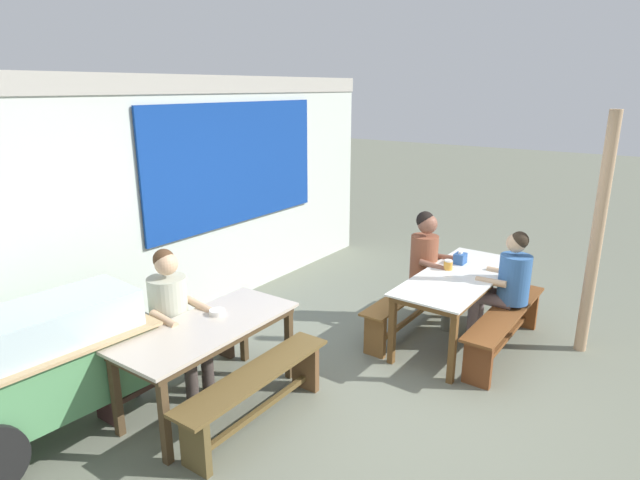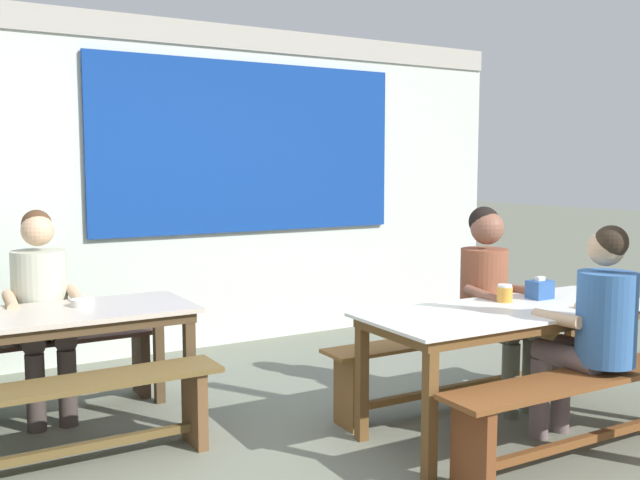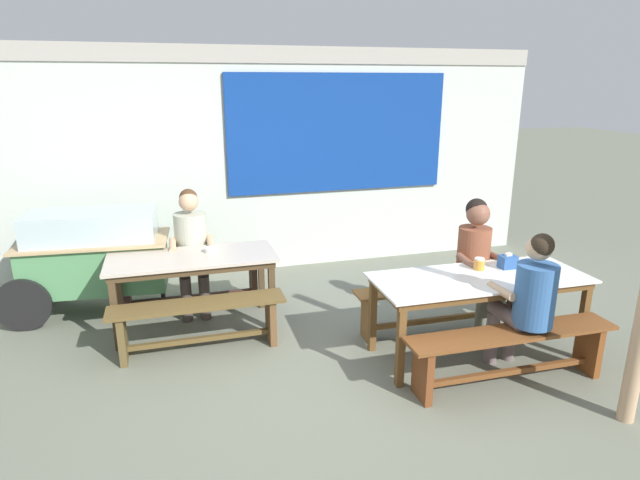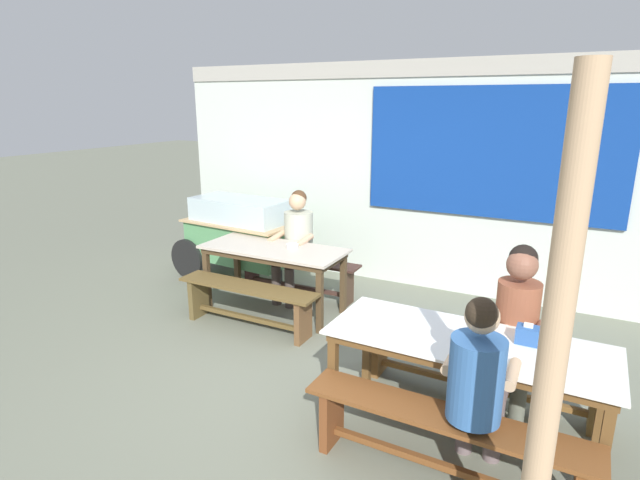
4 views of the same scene
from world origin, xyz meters
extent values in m
plane|color=slate|center=(0.00, 0.00, 0.00)|extent=(40.00, 40.00, 0.00)
cube|color=silver|center=(0.00, 2.66, 1.27)|extent=(6.87, 0.12, 2.54)
cube|color=navy|center=(0.78, 2.57, 1.72)|extent=(2.82, 0.03, 1.46)
cube|color=#A8A499|center=(0.00, 2.68, 2.64)|extent=(6.87, 0.20, 0.20)
cube|color=beige|center=(-1.18, 1.11, 0.72)|extent=(1.59, 0.69, 0.03)
cube|color=#483621|center=(-1.18, 1.11, 0.68)|extent=(1.51, 0.63, 0.06)
cube|color=#483621|center=(-0.46, 1.39, 0.32)|extent=(0.06, 0.06, 0.65)
cube|color=#483621|center=(-0.46, 0.83, 0.32)|extent=(0.06, 0.06, 0.65)
cube|color=#483621|center=(-1.89, 1.39, 0.32)|extent=(0.06, 0.06, 0.65)
cube|color=#483621|center=(-1.89, 0.82, 0.32)|extent=(0.06, 0.06, 0.65)
cube|color=silver|center=(1.16, -0.15, 0.73)|extent=(1.87, 0.77, 0.02)
cube|color=brown|center=(1.16, -0.15, 0.69)|extent=(1.79, 0.71, 0.06)
cube|color=brown|center=(2.02, 0.14, 0.33)|extent=(0.06, 0.06, 0.66)
cube|color=brown|center=(2.01, -0.48, 0.33)|extent=(0.06, 0.06, 0.66)
cube|color=brown|center=(0.32, 0.17, 0.33)|extent=(0.06, 0.06, 0.66)
cube|color=brown|center=(0.31, -0.44, 0.33)|extent=(0.06, 0.06, 0.66)
cube|color=#412A22|center=(-1.18, 1.62, 0.45)|extent=(1.56, 0.28, 0.03)
cube|color=#432F22|center=(-0.52, 1.62, 0.22)|extent=(0.06, 0.23, 0.44)
cube|color=#412524|center=(-1.84, 1.62, 0.22)|extent=(0.06, 0.23, 0.44)
cube|color=#412A22|center=(-1.18, 1.62, 0.11)|extent=(1.28, 0.05, 0.04)
cube|color=brown|center=(-1.17, 0.59, 0.45)|extent=(1.54, 0.32, 0.03)
cube|color=brown|center=(-0.52, 0.60, 0.22)|extent=(0.06, 0.26, 0.44)
cube|color=brown|center=(-1.82, 0.59, 0.22)|extent=(0.06, 0.26, 0.44)
cube|color=brown|center=(-1.17, 0.59, 0.11)|extent=(1.26, 0.05, 0.04)
cube|color=brown|center=(1.17, 0.36, 0.46)|extent=(1.88, 0.30, 0.02)
cube|color=brown|center=(1.99, 0.35, 0.22)|extent=(0.06, 0.23, 0.44)
cube|color=brown|center=(0.36, 0.38, 0.22)|extent=(0.06, 0.23, 0.44)
cube|color=brown|center=(1.17, 0.36, 0.11)|extent=(1.60, 0.07, 0.04)
cube|color=brown|center=(1.16, -0.67, 0.45)|extent=(1.75, 0.33, 0.03)
cube|color=brown|center=(0.40, -0.65, 0.22)|extent=(0.06, 0.26, 0.44)
cube|color=brown|center=(1.16, -0.67, 0.11)|extent=(1.47, 0.07, 0.04)
cube|color=#54925B|center=(-2.12, 1.78, 0.51)|extent=(1.43, 0.74, 0.50)
cube|color=silver|center=(-2.12, 1.78, 0.92)|extent=(1.29, 0.67, 0.32)
cube|color=tan|center=(-2.12, 1.78, 0.77)|extent=(1.51, 0.83, 0.02)
cylinder|color=black|center=(-2.73, 2.18, 0.26)|extent=(0.53, 0.09, 0.53)
cylinder|color=black|center=(-2.78, 1.48, 0.26)|extent=(0.53, 0.09, 0.53)
cylinder|color=#333333|center=(-1.49, 1.73, 0.13)|extent=(0.05, 0.05, 0.26)
cylinder|color=#3F3F3F|center=(-1.25, 1.71, 0.66)|extent=(0.09, 0.64, 0.04)
cylinder|color=#626656|center=(1.33, 0.01, 0.23)|extent=(0.11, 0.11, 0.47)
cylinder|color=#626656|center=(1.51, 0.01, 0.23)|extent=(0.11, 0.11, 0.47)
cylinder|color=#626656|center=(1.33, 0.18, 0.52)|extent=(0.13, 0.38, 0.13)
cylinder|color=#626656|center=(1.51, 0.19, 0.52)|extent=(0.13, 0.38, 0.13)
cylinder|color=brown|center=(1.41, 0.36, 0.76)|extent=(0.31, 0.31, 0.51)
sphere|color=brown|center=(1.41, 0.34, 1.16)|extent=(0.22, 0.22, 0.22)
sphere|color=black|center=(1.41, 0.37, 1.20)|extent=(0.20, 0.20, 0.20)
cylinder|color=brown|center=(1.24, 0.17, 0.75)|extent=(0.07, 0.31, 0.11)
cylinder|color=brown|center=(1.59, 0.18, 0.75)|extent=(0.07, 0.30, 0.09)
cylinder|color=#6C5B5C|center=(1.41, -0.31, 0.23)|extent=(0.11, 0.11, 0.47)
cylinder|color=#6C5B5C|center=(1.23, -0.31, 0.23)|extent=(0.11, 0.11, 0.47)
cylinder|color=#6C5B5C|center=(1.41, -0.49, 0.52)|extent=(0.13, 0.40, 0.13)
cylinder|color=#6C5B5C|center=(1.23, -0.49, 0.52)|extent=(0.13, 0.40, 0.13)
cylinder|color=#34619E|center=(1.32, -0.67, 0.75)|extent=(0.31, 0.31, 0.50)
sphere|color=tan|center=(1.32, -0.65, 1.13)|extent=(0.19, 0.19, 0.19)
sphere|color=#2D2319|center=(1.32, -0.68, 1.16)|extent=(0.18, 0.18, 0.18)
cylinder|color=tan|center=(1.49, -0.49, 0.74)|extent=(0.07, 0.30, 0.07)
cylinder|color=tan|center=(1.14, -0.49, 0.74)|extent=(0.07, 0.30, 0.08)
cylinder|color=#413732|center=(-1.25, 1.27, 0.23)|extent=(0.11, 0.11, 0.47)
cylinder|color=#413732|center=(-1.07, 1.26, 0.23)|extent=(0.11, 0.11, 0.47)
cylinder|color=#413732|center=(-1.25, 1.45, 0.52)|extent=(0.14, 0.40, 0.13)
cylinder|color=#413732|center=(-1.07, 1.44, 0.52)|extent=(0.14, 0.40, 0.13)
cylinder|color=#B0B49E|center=(-1.15, 1.62, 0.77)|extent=(0.34, 0.34, 0.53)
sphere|color=tan|center=(-1.15, 1.60, 1.16)|extent=(0.20, 0.20, 0.20)
sphere|color=#4C331E|center=(-1.15, 1.63, 1.20)|extent=(0.18, 0.18, 0.18)
cylinder|color=tan|center=(-1.35, 1.45, 0.76)|extent=(0.08, 0.31, 0.11)
cylinder|color=tan|center=(-0.97, 1.44, 0.76)|extent=(0.08, 0.31, 0.11)
cube|color=#2A5497|center=(1.52, -0.02, 0.79)|extent=(0.14, 0.11, 0.11)
cube|color=white|center=(1.52, -0.02, 0.86)|extent=(0.06, 0.03, 0.02)
cylinder|color=gold|center=(1.25, 0.01, 0.78)|extent=(0.09, 0.09, 0.09)
cylinder|color=white|center=(1.25, 0.01, 0.84)|extent=(0.08, 0.08, 0.02)
cylinder|color=silver|center=(-0.99, 1.19, 0.76)|extent=(0.14, 0.14, 0.04)
cylinder|color=tan|center=(1.69, -1.31, 1.21)|extent=(0.12, 0.12, 2.42)
camera|label=1|loc=(-3.87, -1.91, 2.62)|focal=29.44mm
camera|label=2|loc=(-1.91, -3.11, 1.57)|focal=40.25mm
camera|label=3|loc=(-1.34, -3.84, 2.34)|focal=29.67mm
camera|label=4|loc=(1.71, -3.34, 2.28)|focal=28.31mm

